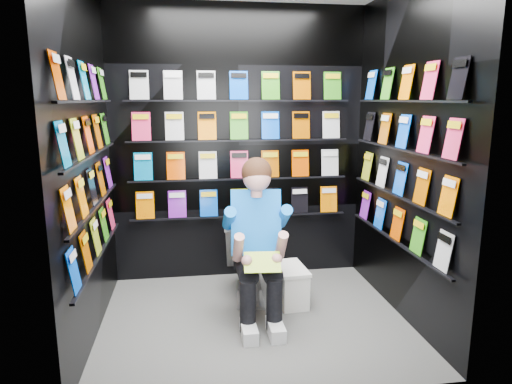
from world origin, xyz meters
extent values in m
plane|color=#5A5A58|center=(0.00, 0.00, 0.00)|extent=(2.40, 2.40, 0.00)
cube|color=black|center=(0.00, 1.00, 1.30)|extent=(2.40, 0.04, 2.60)
cube|color=black|center=(0.00, -1.00, 1.30)|extent=(2.40, 0.04, 2.60)
cube|color=black|center=(-1.20, 0.00, 1.30)|extent=(0.04, 2.00, 2.60)
cube|color=black|center=(1.20, 0.00, 1.30)|extent=(0.04, 2.00, 2.60)
imported|color=silver|center=(0.02, 0.47, 0.37)|extent=(0.49, 0.79, 0.73)
cube|color=white|center=(0.36, 0.27, 0.15)|extent=(0.25, 0.41, 0.30)
cube|color=white|center=(0.36, 0.27, 0.31)|extent=(0.27, 0.43, 0.03)
cube|color=green|center=(0.02, -0.26, 0.58)|extent=(0.28, 0.18, 0.11)
camera|label=1|loc=(-0.49, -3.34, 1.74)|focal=32.00mm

